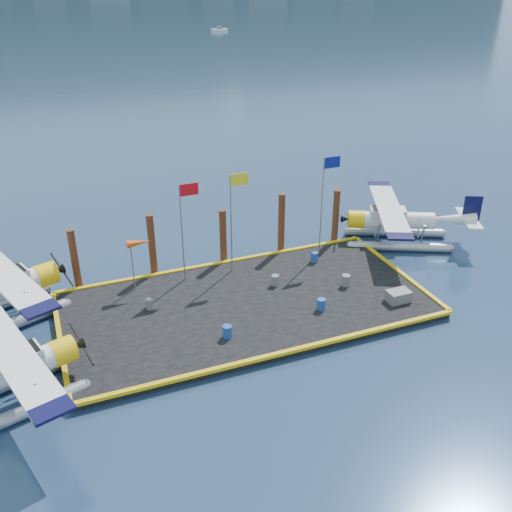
# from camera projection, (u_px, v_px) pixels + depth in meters

# --- Properties ---
(ground) EXTENTS (4000.00, 4000.00, 0.00)m
(ground) POSITION_uv_depth(u_px,v_px,m) (247.00, 308.00, 32.05)
(ground) COLOR #192D4B
(ground) RESTS_ON ground
(dock) EXTENTS (20.00, 10.00, 0.40)m
(dock) POSITION_uv_depth(u_px,v_px,m) (246.00, 305.00, 31.96)
(dock) COLOR black
(dock) RESTS_ON ground
(dock_bumpers) EXTENTS (20.25, 10.25, 0.18)m
(dock_bumpers) POSITION_uv_depth(u_px,v_px,m) (246.00, 301.00, 31.82)
(dock_bumpers) COLOR gold
(dock_bumpers) RESTS_ON dock
(seaplane_a) EXTENTS (9.24, 9.90, 3.54)m
(seaplane_a) POSITION_uv_depth(u_px,v_px,m) (7.00, 377.00, 24.38)
(seaplane_a) COLOR #9598A2
(seaplane_a) RESTS_ON ground
(seaplane_d) EXTENTS (9.38, 9.82, 3.61)m
(seaplane_d) POSITION_uv_depth(u_px,v_px,m) (393.00, 223.00, 38.78)
(seaplane_d) COLOR #9598A2
(seaplane_d) RESTS_ON ground
(drum_0) EXTENTS (0.40, 0.40, 0.57)m
(drum_0) POSITION_uv_depth(u_px,v_px,m) (149.00, 304.00, 31.16)
(drum_0) COLOR #5B5B60
(drum_0) RESTS_ON dock
(drum_1) EXTENTS (0.46, 0.46, 0.65)m
(drum_1) POSITION_uv_depth(u_px,v_px,m) (321.00, 304.00, 31.08)
(drum_1) COLOR #1B4095
(drum_1) RESTS_ON dock
(drum_2) EXTENTS (0.49, 0.49, 0.69)m
(drum_2) POSITION_uv_depth(u_px,v_px,m) (346.00, 280.00, 33.39)
(drum_2) COLOR #5B5B60
(drum_2) RESTS_ON dock
(drum_3) EXTENTS (0.47, 0.47, 0.67)m
(drum_3) POSITION_uv_depth(u_px,v_px,m) (227.00, 332.00, 28.76)
(drum_3) COLOR #1B4095
(drum_3) RESTS_ON dock
(drum_4) EXTENTS (0.46, 0.46, 0.64)m
(drum_4) POSITION_uv_depth(u_px,v_px,m) (314.00, 257.00, 36.09)
(drum_4) COLOR #1B4095
(drum_4) RESTS_ON dock
(drum_5) EXTENTS (0.45, 0.45, 0.64)m
(drum_5) POSITION_uv_depth(u_px,v_px,m) (275.00, 280.00, 33.46)
(drum_5) COLOR #5B5B60
(drum_5) RESTS_ON dock
(crate) EXTENTS (1.28, 0.85, 0.64)m
(crate) POSITION_uv_depth(u_px,v_px,m) (398.00, 296.00, 31.86)
(crate) COLOR #5B5B60
(crate) RESTS_ON dock
(flagpole_red) EXTENTS (1.14, 0.08, 6.00)m
(flagpole_red) POSITION_uv_depth(u_px,v_px,m) (185.00, 218.00, 32.42)
(flagpole_red) COLOR gray
(flagpole_red) RESTS_ON dock
(flagpole_yellow) EXTENTS (1.14, 0.08, 6.20)m
(flagpole_yellow) POSITION_uv_depth(u_px,v_px,m) (234.00, 208.00, 33.35)
(flagpole_yellow) COLOR gray
(flagpole_yellow) RESTS_ON dock
(flagpole_blue) EXTENTS (1.14, 0.08, 6.50)m
(flagpole_blue) POSITION_uv_depth(u_px,v_px,m) (325.00, 192.00, 35.24)
(flagpole_blue) COLOR gray
(flagpole_blue) RESTS_ON dock
(windsock) EXTENTS (1.40, 0.44, 3.12)m
(windsock) POSITION_uv_depth(u_px,v_px,m) (139.00, 244.00, 32.06)
(windsock) COLOR gray
(windsock) RESTS_ON dock
(piling_0) EXTENTS (0.44, 0.44, 4.00)m
(piling_0) POSITION_uv_depth(u_px,v_px,m) (75.00, 261.00, 32.80)
(piling_0) COLOR #452013
(piling_0) RESTS_ON ground
(piling_1) EXTENTS (0.44, 0.44, 4.20)m
(piling_1) POSITION_uv_depth(u_px,v_px,m) (152.00, 247.00, 34.23)
(piling_1) COLOR #452013
(piling_1) RESTS_ON ground
(piling_2) EXTENTS (0.44, 0.44, 3.80)m
(piling_2) POSITION_uv_depth(u_px,v_px,m) (223.00, 238.00, 35.80)
(piling_2) COLOR #452013
(piling_2) RESTS_ON ground
(piling_3) EXTENTS (0.44, 0.44, 4.30)m
(piling_3) POSITION_uv_depth(u_px,v_px,m) (281.00, 225.00, 37.00)
(piling_3) COLOR #452013
(piling_3) RESTS_ON ground
(piling_4) EXTENTS (0.44, 0.44, 4.00)m
(piling_4) POSITION_uv_depth(u_px,v_px,m) (336.00, 218.00, 38.39)
(piling_4) COLOR #452013
(piling_4) RESTS_ON ground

